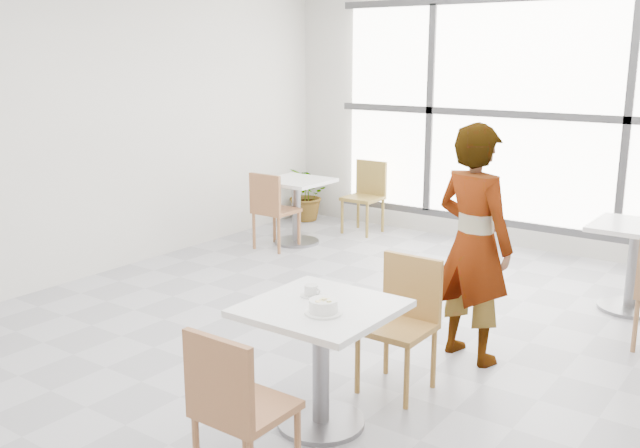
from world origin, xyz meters
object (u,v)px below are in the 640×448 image
Objects in this scene: chair_far at (403,314)px; bg_table_right at (634,255)px; main_table at (321,342)px; bg_chair_left_far at (366,192)px; plant_left at (308,194)px; bg_table_left at (296,202)px; person at (474,244)px; chair_near at (235,402)px; bg_chair_left_near at (271,206)px; coffee_cup at (312,291)px; oatmeal_bowl at (323,306)px.

bg_table_right is (0.87, 2.41, -0.01)m from chair_far.
main_table is 4.76m from bg_chair_left_far.
bg_chair_left_far is at bearing -2.79° from plant_left.
person is at bearing -31.11° from bg_table_left.
chair_near is 1.16× the size of bg_table_left.
chair_far is 2.56m from bg_table_right.
bg_chair_left_near reaches higher than bg_table_right.
chair_far is 1.23× the size of plant_left.
bg_table_left is (-2.73, 4.00, -0.01)m from chair_near.
chair_far is 5.47× the size of coffee_cup.
main_table is 0.92× the size of bg_chair_left_far.
coffee_cup is at bearing -112.83° from chair_far.
person is at bearing -46.28° from bg_chair_left_far.
bg_chair_left_far is 0.95m from plant_left.
plant_left is (-3.55, 2.78, -0.50)m from person.
chair_near is 4.56m from bg_chair_left_near.
plant_left is at bearing -22.98° from person.
chair_near is 5.47× the size of coffee_cup.
oatmeal_bowl is 0.12× the size of person.
coffee_cup is 0.18× the size of bg_chair_left_far.
oatmeal_bowl is at bearing -105.68° from bg_table_right.
bg_table_right is 3.74m from bg_chair_left_near.
chair_near reaches higher than main_table.
coffee_cup is at bearing 145.59° from main_table.
bg_chair_left_far is (0.35, 0.94, 0.01)m from bg_table_left.
chair_near is 1.16× the size of bg_table_right.
main_table is at bearing -107.69° from bg_table_right.
bg_table_left is (-2.97, 1.79, -0.36)m from person.
bg_chair_left_far is (0.40, 1.33, 0.00)m from bg_chair_left_near.
oatmeal_bowl is 1.32× the size of coffee_cup.
coffee_cup is 5.17m from plant_left.
oatmeal_bowl is 0.24× the size of bg_chair_left_near.
person is at bearing 76.60° from chair_far.
bg_table_right is at bearing -13.94° from plant_left.
bg_chair_left_near is (-2.59, 2.73, -0.28)m from coffee_cup.
person is 2.27× the size of bg_table_left.
bg_table_right is at bearing -103.45° from chair_near.
bg_chair_left_far reaches higher than bg_table_left.
oatmeal_bowl is 0.28× the size of bg_table_right.
coffee_cup reaches higher than plant_left.
coffee_cup is (-0.23, 0.20, -0.01)m from oatmeal_bowl.
bg_table_right is 0.86× the size of bg_chair_left_far.
person reaches higher than oatmeal_bowl.
bg_chair_left_far is (-2.32, 4.15, -0.02)m from main_table.
chair_far is 1.00× the size of bg_chair_left_near.
coffee_cup is 0.21× the size of bg_table_left.
bg_table_right is 0.86× the size of bg_chair_left_near.
plant_left is (-3.35, 4.30, -0.44)m from oatmeal_bowl.
main_table is at bearing -50.19° from bg_table_left.
chair_near is at bearing -85.65° from main_table.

